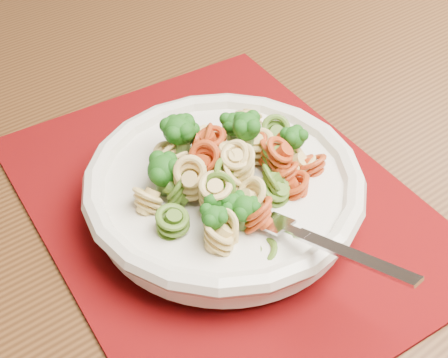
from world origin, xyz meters
The scene contains 5 objects.
dining_table centered at (-0.29, -0.37, 0.65)m, with size 1.58×1.23×0.75m.
placemat centered at (-0.27, -0.52, 0.75)m, with size 0.41×0.32×0.00m, color #640804.
pasta_bowl centered at (-0.27, -0.53, 0.78)m, with size 0.25×0.25×0.05m.
pasta_broccoli_heap centered at (-0.27, -0.53, 0.80)m, with size 0.21×0.21×0.06m, color #E7C472, non-canonical shape.
fork centered at (-0.20, -0.55, 0.80)m, with size 0.19×0.02×0.01m, color silver, non-canonical shape.
Camera 1 is at (-0.02, -0.84, 1.16)m, focal length 50.00 mm.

